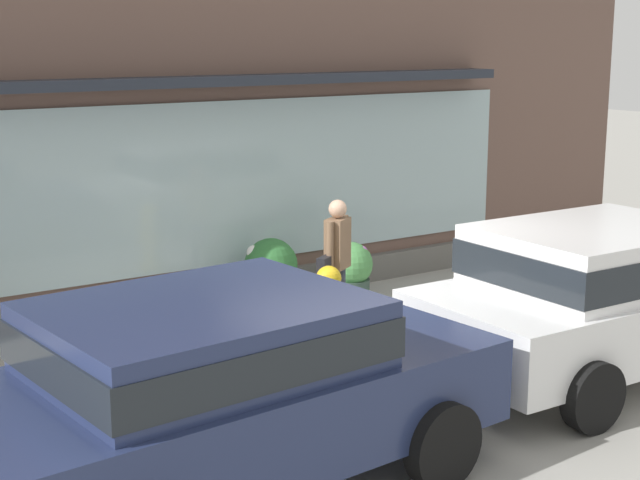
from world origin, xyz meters
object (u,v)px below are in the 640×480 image
(pedestrian_with_handbag, at_px, (336,257))
(potted_plant_by_entrance, at_px, (271,272))
(parked_car_navy, at_px, (219,382))
(potted_plant_trailing_edge, at_px, (351,271))
(fire_hydrant, at_px, (329,311))
(parked_car_white, at_px, (604,291))

(pedestrian_with_handbag, height_order, potted_plant_by_entrance, pedestrian_with_handbag)
(parked_car_navy, bearing_deg, pedestrian_with_handbag, 38.27)
(potted_plant_trailing_edge, xyz_separation_m, potted_plant_by_entrance, (-1.02, 0.26, 0.08))
(fire_hydrant, xyz_separation_m, parked_car_navy, (-2.43, -2.14, 0.38))
(fire_hydrant, distance_m, potted_plant_trailing_edge, 2.00)
(fire_hydrant, height_order, parked_car_white, parked_car_white)
(potted_plant_by_entrance, bearing_deg, fire_hydrant, -100.76)
(parked_car_navy, bearing_deg, potted_plant_by_entrance, 50.05)
(parked_car_white, bearing_deg, potted_plant_trailing_edge, 99.51)
(fire_hydrant, relative_size, parked_car_white, 0.24)
(parked_car_white, bearing_deg, fire_hydrant, 133.68)
(potted_plant_trailing_edge, height_order, potted_plant_by_entrance, potted_plant_by_entrance)
(pedestrian_with_handbag, bearing_deg, potted_plant_by_entrance, -113.84)
(potted_plant_by_entrance, bearing_deg, parked_car_navy, -125.48)
(parked_car_navy, bearing_deg, potted_plant_trailing_edge, 39.26)
(fire_hydrant, bearing_deg, potted_plant_by_entrance, 79.24)
(parked_car_white, distance_m, potted_plant_trailing_edge, 3.58)
(fire_hydrant, distance_m, potted_plant_by_entrance, 1.76)
(fire_hydrant, xyz_separation_m, pedestrian_with_handbag, (0.48, 0.55, 0.41))
(potted_plant_trailing_edge, bearing_deg, pedestrian_with_handbag, -133.18)
(parked_car_white, xyz_separation_m, potted_plant_trailing_edge, (-0.54, 3.51, -0.46))
(fire_hydrant, bearing_deg, pedestrian_with_handbag, 48.74)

